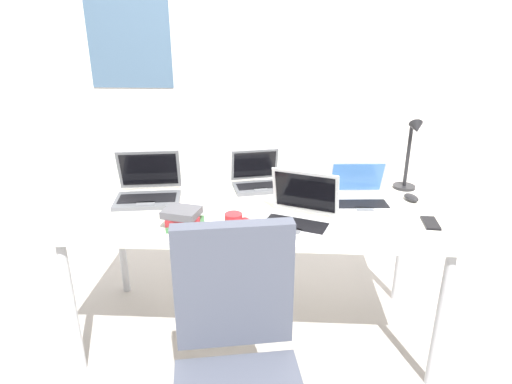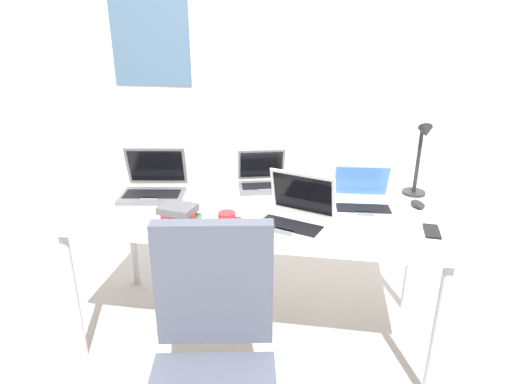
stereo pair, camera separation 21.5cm
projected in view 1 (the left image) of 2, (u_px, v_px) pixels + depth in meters
name	position (u px, v px, depth m)	size (l,w,h in m)	color
ground_plane	(256.00, 329.00, 2.46)	(12.00, 12.00, 0.00)	gray
wall_back	(264.00, 68.00, 3.01)	(6.00, 0.13, 2.60)	silver
desk	(256.00, 217.00, 2.21)	(1.80, 0.80, 0.74)	silver
desk_lamp	(410.00, 155.00, 2.33)	(0.12, 0.18, 0.40)	black
laptop_mid_desk	(148.00, 190.00, 2.27)	(0.36, 0.33, 0.24)	#515459
laptop_front_right	(299.00, 215.00, 1.98)	(0.38, 0.36, 0.23)	#B7BABC
laptop_near_mouse	(257.00, 180.00, 2.43)	(0.31, 0.28, 0.20)	#515459
laptop_front_left	(360.00, 197.00, 2.20)	(0.31, 0.29, 0.21)	#B7BABC
computer_mouse	(411.00, 198.00, 2.26)	(0.06, 0.10, 0.03)	black
cell_phone	(431.00, 223.00, 2.00)	(0.06, 0.14, 0.01)	black
book_stack	(183.00, 218.00, 1.96)	(0.20, 0.16, 0.09)	#336638
coffee_mug	(234.00, 223.00, 1.91)	(0.11, 0.08, 0.09)	#B21E23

